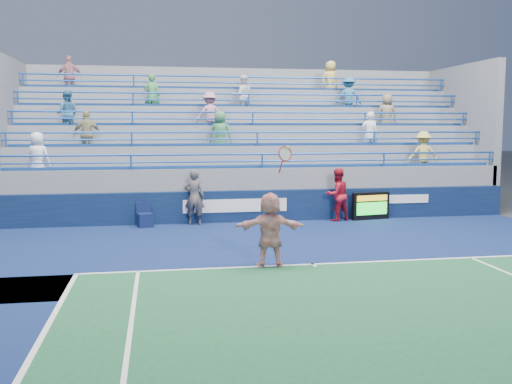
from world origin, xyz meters
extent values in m
plane|color=#333538|center=(0.00, 0.00, 0.00)|extent=(120.00, 120.00, 0.00)
cube|color=#0E2447|center=(0.00, 2.20, 0.01)|extent=(18.00, 8.40, 0.02)
cube|color=white|center=(0.00, 0.00, 0.02)|extent=(11.00, 0.10, 0.01)
cube|color=white|center=(0.00, -0.10, 0.02)|extent=(0.08, 0.30, 0.01)
cube|color=#091734|center=(0.00, 6.50, 0.55)|extent=(18.00, 0.30, 1.10)
cube|color=white|center=(-1.00, 6.34, 0.60)|extent=(3.60, 0.02, 0.45)
cube|color=white|center=(5.20, 6.34, 0.70)|extent=(1.80, 0.02, 0.30)
cube|color=slate|center=(0.00, 9.45, 0.55)|extent=(18.00, 5.60, 1.10)
cube|color=slate|center=(0.00, 9.45, 0.93)|extent=(18.00, 5.60, 1.85)
cube|color=navy|center=(0.00, 7.10, 1.90)|extent=(17.40, 0.45, 0.10)
cylinder|color=#1E4EA2|center=(0.00, 6.70, 2.35)|extent=(18.00, 0.07, 0.07)
cube|color=slate|center=(0.00, 9.95, 1.30)|extent=(18.00, 4.60, 2.60)
cube|color=navy|center=(0.00, 8.10, 2.65)|extent=(17.40, 0.45, 0.10)
cylinder|color=#1E4EA2|center=(0.00, 7.70, 3.10)|extent=(18.00, 0.07, 0.07)
cube|color=slate|center=(0.00, 10.45, 1.68)|extent=(18.00, 3.60, 3.35)
cube|color=navy|center=(0.00, 9.10, 3.40)|extent=(17.40, 0.45, 0.10)
cylinder|color=#1E4EA2|center=(0.00, 8.70, 3.85)|extent=(18.00, 0.07, 0.07)
cube|color=slate|center=(0.00, 10.95, 2.05)|extent=(18.00, 2.60, 4.10)
cube|color=navy|center=(0.00, 10.10, 4.15)|extent=(17.40, 0.45, 0.10)
cylinder|color=#1E4EA2|center=(0.00, 9.70, 4.60)|extent=(18.00, 0.07, 0.07)
cube|color=slate|center=(0.00, 11.45, 2.42)|extent=(18.00, 1.60, 4.85)
cube|color=navy|center=(0.00, 11.10, 4.90)|extent=(17.40, 0.45, 0.10)
cylinder|color=#1E4EA2|center=(0.00, 10.70, 5.35)|extent=(18.00, 0.07, 0.07)
imported|color=#42924B|center=(-3.78, 10.10, 4.53)|extent=(0.69, 0.52, 1.70)
imported|color=tan|center=(-6.05, 8.10, 3.03)|extent=(1.00, 0.43, 1.70)
imported|color=teal|center=(-6.87, 9.10, 3.78)|extent=(0.88, 0.72, 1.70)
imported|color=teal|center=(4.28, 10.10, 4.53)|extent=(1.21, 0.85, 1.70)
imported|color=#E9C55A|center=(3.80, 11.10, 5.28)|extent=(0.94, 0.74, 1.70)
imported|color=white|center=(4.47, 8.10, 3.03)|extent=(0.70, 0.54, 1.70)
imported|color=#C9829F|center=(-1.60, 9.10, 3.78)|extent=(1.19, 0.81, 1.70)
imported|color=white|center=(-7.56, 7.10, 2.28)|extent=(0.95, 0.76, 1.70)
imported|color=white|center=(-0.18, 10.10, 4.53)|extent=(0.89, 0.73, 1.70)
imported|color=#3A7F4A|center=(-1.32, 8.10, 3.03)|extent=(0.94, 0.72, 1.70)
imported|color=#EAC55B|center=(6.21, 7.10, 2.28)|extent=(1.20, 0.83, 1.70)
imported|color=#C07C89|center=(-7.01, 11.10, 5.28)|extent=(1.06, 0.60, 1.70)
imported|color=#87795A|center=(5.57, 9.10, 3.78)|extent=(0.88, 0.61, 1.70)
cube|color=black|center=(3.83, 6.17, 0.49)|extent=(1.43, 0.40, 0.99)
cube|color=gold|center=(3.83, 6.08, 0.79)|extent=(1.21, 0.02, 0.20)
cube|color=#19E533|center=(3.83, 6.08, 0.42)|extent=(1.21, 0.02, 0.44)
cube|color=#0D173F|center=(-4.06, 5.96, 0.23)|extent=(0.57, 0.57, 0.47)
cube|color=#0D173F|center=(-4.06, 6.17, 0.65)|extent=(0.46, 0.17, 0.36)
imported|color=white|center=(-1.04, 0.00, 0.89)|extent=(1.70, 0.74, 1.78)
torus|color=#A01613|center=(-0.69, 0.00, 2.67)|extent=(0.37, 0.21, 0.36)
cylinder|color=#A01613|center=(-0.79, 0.00, 2.37)|extent=(0.08, 0.20, 0.32)
sphere|color=yellow|center=(-0.64, -0.05, 2.82)|extent=(0.07, 0.07, 0.07)
imported|color=#141837|center=(-2.42, 6.16, 0.95)|extent=(0.79, 0.62, 1.89)
imported|color=#A71323|center=(2.57, 6.14, 0.93)|extent=(1.06, 0.93, 1.85)
camera|label=1|loc=(-3.61, -12.92, 3.27)|focal=40.00mm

